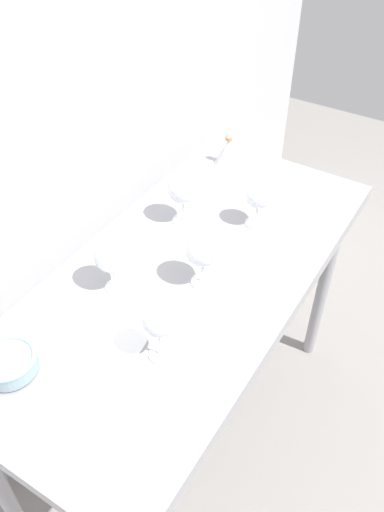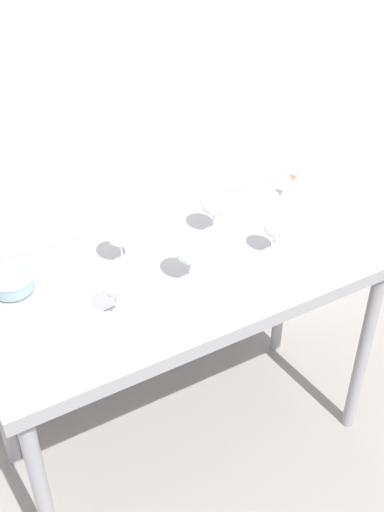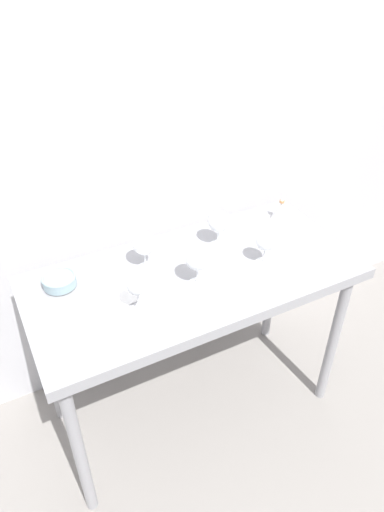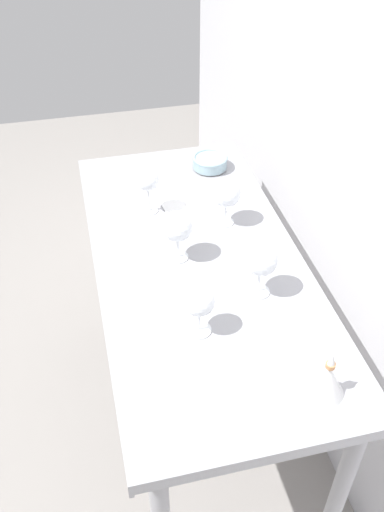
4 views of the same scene
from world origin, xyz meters
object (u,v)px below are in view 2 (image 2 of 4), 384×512
at_px(wine_glass_near_right, 275,227).
at_px(wine_glass_far_right, 214,203).
at_px(wine_glass_far_left, 120,233).
at_px(tasting_bowl, 12,283).
at_px(wine_glass_near_left, 114,285).
at_px(tasting_sheet_upper, 90,289).
at_px(decanter_funnel, 292,188).
at_px(wine_glass_near_center, 190,250).

bearing_deg(wine_glass_near_right, wine_glass_far_right, 117.76).
bearing_deg(wine_glass_far_left, tasting_bowl, 173.61).
relative_size(wine_glass_near_left, tasting_sheet_upper, 0.74).
bearing_deg(decanter_funnel, wine_glass_near_center, -157.44).
bearing_deg(wine_glass_near_center, tasting_bowl, 154.75).
distance_m(wine_glass_near_right, decanter_funnel, 0.37).
relative_size(tasting_bowl, decanter_funnel, 0.97).
bearing_deg(tasting_bowl, wine_glass_near_right, -16.69).
xyz_separation_m(wine_glass_far_right, tasting_bowl, (-0.71, 0.04, -0.09)).
bearing_deg(wine_glass_near_left, tasting_sheet_upper, 97.03).
height_order(wine_glass_far_right, tasting_sheet_upper, wine_glass_far_right).
height_order(wine_glass_far_right, decanter_funnel, wine_glass_far_right).
bearing_deg(wine_glass_far_right, tasting_sheet_upper, -171.30).
distance_m(wine_glass_far_right, tasting_sheet_upper, 0.52).
height_order(wine_glass_near_right, tasting_sheet_upper, wine_glass_near_right).
xyz_separation_m(wine_glass_far_left, tasting_sheet_upper, (-0.15, -0.08, -0.12)).
relative_size(wine_glass_near_center, wine_glass_near_right, 1.13).
bearing_deg(wine_glass_near_center, wine_glass_near_right, -1.65).
bearing_deg(wine_glass_near_right, tasting_sheet_upper, 168.02).
distance_m(wine_glass_far_right, wine_glass_far_left, 0.35).
xyz_separation_m(wine_glass_near_center, decanter_funnel, (0.59, 0.24, -0.07)).
bearing_deg(wine_glass_near_center, tasting_sheet_upper, 157.66).
distance_m(wine_glass_near_center, wine_glass_far_right, 0.29).
height_order(wine_glass_far_right, tasting_bowl, wine_glass_far_right).
bearing_deg(wine_glass_far_left, wine_glass_near_right, -23.96).
bearing_deg(wine_glass_near_center, decanter_funnel, 22.56).
distance_m(wine_glass_far_left, wine_glass_near_right, 0.51).
xyz_separation_m(wine_glass_far_left, tasting_bowl, (-0.36, 0.04, -0.09)).
relative_size(wine_glass_far_right, decanter_funnel, 1.22).
relative_size(tasting_sheet_upper, decanter_funnel, 1.62).
height_order(wine_glass_near_right, decanter_funnel, wine_glass_near_right).
bearing_deg(wine_glass_near_left, wine_glass_far_left, 62.04).
xyz_separation_m(wine_glass_near_left, wine_glass_far_right, (0.48, 0.24, -0.00)).
relative_size(wine_glass_near_left, wine_glass_far_left, 1.01).
bearing_deg(tasting_bowl, wine_glass_far_left, -6.39).
xyz_separation_m(wine_glass_near_center, wine_glass_near_right, (0.32, -0.01, -0.01)).
distance_m(wine_glass_far_right, decanter_funnel, 0.39).
bearing_deg(wine_glass_near_left, wine_glass_far_right, 26.57).
height_order(wine_glass_near_right, tasting_bowl, wine_glass_near_right).
distance_m(wine_glass_near_center, decanter_funnel, 0.64).
distance_m(wine_glass_near_left, tasting_sheet_upper, 0.21).
xyz_separation_m(wine_glass_far_left, decanter_funnel, (0.73, 0.05, -0.07)).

